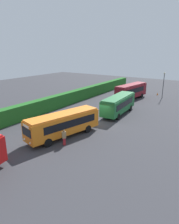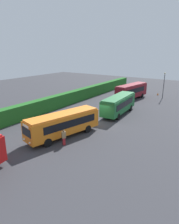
# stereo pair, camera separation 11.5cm
# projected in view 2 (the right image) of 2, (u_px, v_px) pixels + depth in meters

# --- Properties ---
(ground_plane) EXTENTS (102.96, 102.96, 0.00)m
(ground_plane) POSITION_uv_depth(u_px,v_px,m) (101.00, 122.00, 30.37)
(ground_plane) COLOR #38383D
(bus_orange) EXTENTS (9.94, 4.61, 3.00)m
(bus_orange) POSITION_uv_depth(u_px,v_px,m) (63.00, 123.00, 24.75)
(bus_orange) COLOR orange
(bus_orange) RESTS_ON ground_plane
(bus_green) EXTENTS (9.37, 3.01, 3.06)m
(bus_green) POSITION_uv_depth(u_px,v_px,m) (119.00, 104.00, 33.60)
(bus_green) COLOR #19602D
(bus_green) RESTS_ON ground_plane
(bus_maroon) EXTENTS (9.71, 3.62, 3.25)m
(bus_maroon) POSITION_uv_depth(u_px,v_px,m) (132.00, 91.00, 43.68)
(bus_maroon) COLOR maroon
(bus_maroon) RESTS_ON ground_plane
(person_center) EXTENTS (0.52, 0.47, 1.83)m
(person_center) POSITION_uv_depth(u_px,v_px,m) (64.00, 137.00, 22.71)
(person_center) COLOR maroon
(person_center) RESTS_ON ground_plane
(person_right) EXTENTS (0.45, 0.34, 1.75)m
(person_right) POSITION_uv_depth(u_px,v_px,m) (120.00, 92.00, 47.16)
(person_right) COLOR #4C6B47
(person_right) RESTS_ON ground_plane
(hedge_row) EXTENTS (63.48, 1.44, 2.37)m
(hedge_row) POSITION_uv_depth(u_px,v_px,m) (49.00, 104.00, 35.60)
(hedge_row) COLOR #226322
(hedge_row) RESTS_ON ground_plane
(traffic_cone) EXTENTS (0.36, 0.36, 0.60)m
(traffic_cone) POSITION_uv_depth(u_px,v_px,m) (158.00, 94.00, 48.05)
(traffic_cone) COLOR orange
(traffic_cone) RESTS_ON ground_plane
(lamppost) EXTENTS (0.36, 0.36, 5.65)m
(lamppost) POSITION_uv_depth(u_px,v_px,m) (164.00, 82.00, 44.24)
(lamppost) COLOR #38383D
(lamppost) RESTS_ON ground_plane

